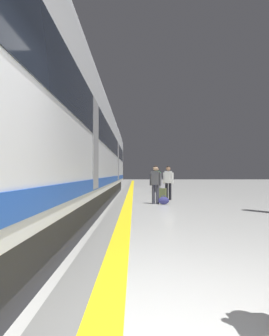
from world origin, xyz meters
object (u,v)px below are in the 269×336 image
duffel_bag_near (163,201)px  suitcase_far (162,187)px  passenger_near (155,182)px  passenger_mid (167,180)px  passenger_far (156,177)px  high_speed_train (70,139)px  suitcase_mid (161,194)px

duffel_bag_near → suitcase_far: suitcase_far is taller
passenger_near → suitcase_far: passenger_near is taller
duffel_bag_near → passenger_mid: bearing=78.4°
passenger_near → suitcase_far: 7.31m
passenger_near → passenger_far: 7.54m
high_speed_train → suitcase_far: (4.15, 8.37, -2.15)m
high_speed_train → passenger_mid: 5.19m
duffel_bag_near → suitcase_mid: 1.80m
passenger_mid → suitcase_far: 5.40m
passenger_near → suitcase_far: bearing=82.5°
duffel_bag_near → suitcase_far: 7.39m
suitcase_mid → passenger_mid: bearing=34.3°
passenger_mid → suitcase_mid: bearing=-145.7°
duffel_bag_near → passenger_far: (0.32, 7.65, 0.82)m
suitcase_mid → suitcase_far: 5.60m
high_speed_train → passenger_mid: size_ratio=17.46×
duffel_bag_near → passenger_far: bearing=87.6°
passenger_near → duffel_bag_near: passenger_near is taller
passenger_far → suitcase_mid: bearing=-92.2°
duffel_bag_near → passenger_far: 7.70m
passenger_near → passenger_mid: size_ratio=0.99×
passenger_mid → passenger_far: size_ratio=0.97×
passenger_near → passenger_mid: 2.01m
suitcase_mid → passenger_near: bearing=-104.0°
high_speed_train → suitcase_mid: 5.06m
high_speed_train → suitcase_far: high_speed_train is taller
passenger_far → passenger_near: bearing=-94.9°
high_speed_train → duffel_bag_near: bearing=15.9°
passenger_mid → suitcase_mid: (-0.32, -0.22, -0.62)m
high_speed_train → passenger_far: (3.84, 8.65, -1.52)m
high_speed_train → passenger_far: high_speed_train is taller
duffel_bag_near → passenger_mid: 2.19m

